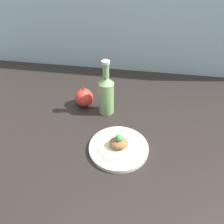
# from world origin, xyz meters

# --- Properties ---
(ground_plane) EXTENTS (1.80, 1.10, 0.04)m
(ground_plane) POSITION_xyz_m (0.00, 0.00, -0.02)
(ground_plane) COLOR black
(plate) EXTENTS (0.23, 0.23, 0.02)m
(plate) POSITION_xyz_m (0.04, -0.14, 0.01)
(plate) COLOR silver
(plate) RESTS_ON ground_plane
(plated_food) EXTENTS (0.16, 0.16, 0.06)m
(plated_food) POSITION_xyz_m (0.04, -0.14, 0.03)
(plated_food) COLOR beige
(plated_food) RESTS_ON plate
(cider_bottle) EXTENTS (0.07, 0.07, 0.25)m
(cider_bottle) POSITION_xyz_m (-0.05, 0.09, 0.10)
(cider_bottle) COLOR #729E5B
(cider_bottle) RESTS_ON ground_plane
(apple) EXTENTS (0.09, 0.09, 0.10)m
(apple) POSITION_xyz_m (-0.16, 0.12, 0.04)
(apple) COLOR red
(apple) RESTS_ON ground_plane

